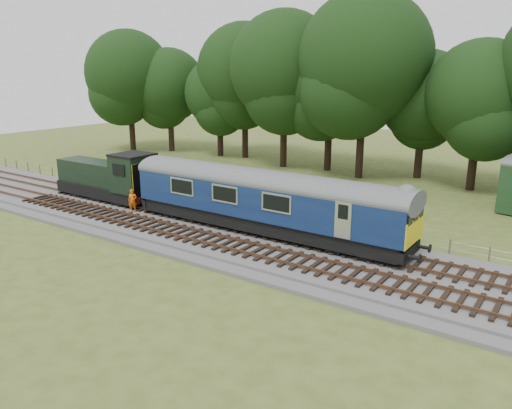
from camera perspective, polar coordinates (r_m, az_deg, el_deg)
The scene contains 9 objects.
ground at distance 30.27m, azimuth -3.67°, elevation -3.84°, with size 120.00×120.00×0.00m, color #435920.
ballast at distance 30.21m, azimuth -3.67°, elevation -3.53°, with size 70.00×7.00×0.35m, color #4C4C4F.
track_north at distance 31.19m, azimuth -2.09°, elevation -2.43°, with size 67.20×2.40×0.21m.
track_south at distance 28.97m, azimuth -5.64°, elevation -3.90°, with size 67.20×2.40×0.21m.
fence at distance 33.74m, azimuth 1.06°, elevation -1.79°, with size 64.00×0.12×1.00m, color #6B6054, non-canonical shape.
tree_line at distance 48.85m, azimuth 12.51°, elevation 3.19°, with size 70.00×8.00×18.00m, color black, non-canonical shape.
dmu_railcar at distance 29.52m, azimuth 0.87°, elevation 0.98°, with size 18.05×2.86×3.88m.
shunter_loco at distance 38.96m, azimuth -16.44°, elevation 2.90°, with size 8.92×2.60×3.38m.
worker at distance 35.22m, azimuth -13.92°, elevation 0.42°, with size 0.58×0.38×1.59m, color orange.
Camera 1 is at (17.81, -22.40, 9.86)m, focal length 35.00 mm.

